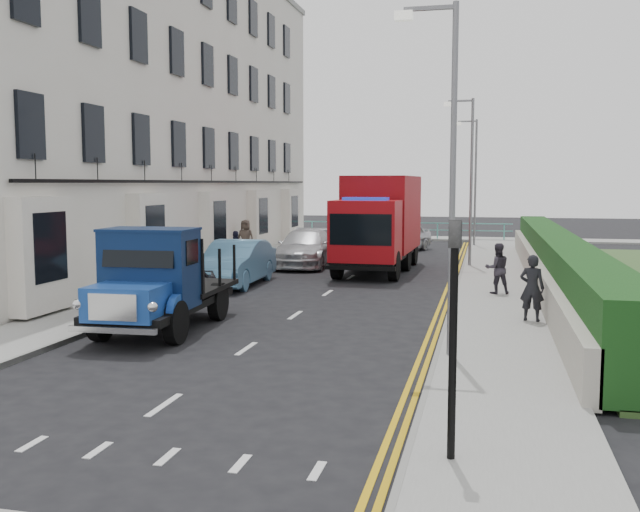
{
  "coord_description": "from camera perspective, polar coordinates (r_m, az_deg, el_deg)",
  "views": [
    {
      "loc": [
        4.97,
        -16.24,
        3.54
      ],
      "look_at": [
        0.19,
        4.1,
        1.4
      ],
      "focal_mm": 40.0,
      "sensor_mm": 36.0,
      "label": 1
    }
  ],
  "objects": [
    {
      "name": "pedestrian_west_near",
      "position": [
        27.57,
        -6.72,
        0.36
      ],
      "size": [
        1.01,
        0.69,
        1.6
      ],
      "primitive_type": "imported",
      "rotation": [
        0.0,
        0.0,
        3.49
      ],
      "color": "black",
      "rests_on": "pavement_west"
    },
    {
      "name": "ground",
      "position": [
        17.35,
        -3.74,
        -5.94
      ],
      "size": [
        120.0,
        120.0,
        0.0
      ],
      "primitive_type": "plane",
      "color": "black",
      "rests_on": "ground"
    },
    {
      "name": "terrace_west",
      "position": [
        32.81,
        -13.28,
        12.04
      ],
      "size": [
        6.31,
        30.2,
        14.25
      ],
      "color": "silver",
      "rests_on": "ground"
    },
    {
      "name": "parked_car_mid",
      "position": [
        24.89,
        -6.76,
        -0.56
      ],
      "size": [
        1.78,
        4.77,
        1.56
      ],
      "primitive_type": "imported",
      "rotation": [
        0.0,
        0.0,
        0.03
      ],
      "color": "teal",
      "rests_on": "ground"
    },
    {
      "name": "garden_east",
      "position": [
        25.48,
        18.18,
        -0.39
      ],
      "size": [
        1.45,
        28.0,
        1.75
      ],
      "color": "#B2AD9E",
      "rests_on": "ground"
    },
    {
      "name": "lamp_mid",
      "position": [
        30.25,
        11.79,
        6.59
      ],
      "size": [
        1.23,
        0.18,
        7.0
      ],
      "color": "slate",
      "rests_on": "ground"
    },
    {
      "name": "pavement_west",
      "position": [
        27.44,
        -8.66,
        -1.5
      ],
      "size": [
        2.4,
        38.0,
        0.12
      ],
      "primitive_type": "cube",
      "color": "gray",
      "rests_on": "ground"
    },
    {
      "name": "parked_car_rear",
      "position": [
        30.54,
        -1.19,
        0.64
      ],
      "size": [
        2.46,
        5.41,
        1.54
      ],
      "primitive_type": "imported",
      "rotation": [
        0.0,
        0.0,
        0.06
      ],
      "color": "silver",
      "rests_on": "ground"
    },
    {
      "name": "pedestrian_west_far",
      "position": [
        33.44,
        -5.98,
        1.43
      ],
      "size": [
        0.87,
        0.6,
        1.72
      ],
      "primitive_type": "imported",
      "rotation": [
        0.0,
        0.0,
        -0.06
      ],
      "color": "#473B33",
      "rests_on": "pavement_west"
    },
    {
      "name": "lamp_far",
      "position": [
        40.25,
        12.16,
        6.37
      ],
      "size": [
        1.23,
        0.18,
        7.0
      ],
      "color": "slate",
      "rests_on": "ground"
    },
    {
      "name": "parked_car_front",
      "position": [
        20.53,
        -11.62,
        -2.42
      ],
      "size": [
        1.55,
        3.72,
        1.26
      ],
      "primitive_type": "imported",
      "rotation": [
        0.0,
        0.0,
        0.02
      ],
      "color": "black",
      "rests_on": "ground"
    },
    {
      "name": "pedestrian_east_near",
      "position": [
        18.47,
        16.6,
        -2.45
      ],
      "size": [
        0.68,
        0.52,
        1.66
      ],
      "primitive_type": "imported",
      "rotation": [
        0.0,
        0.0,
        2.92
      ],
      "color": "black",
      "rests_on": "pavement_east"
    },
    {
      "name": "pavement_east",
      "position": [
        25.48,
        13.84,
        -2.17
      ],
      "size": [
        2.6,
        38.0,
        0.12
      ],
      "primitive_type": "cube",
      "color": "gray",
      "rests_on": "ground"
    },
    {
      "name": "seafront_railing",
      "position": [
        44.82,
        6.83,
        2.03
      ],
      "size": [
        13.0,
        0.08,
        1.11
      ],
      "color": "#59B2A5",
      "rests_on": "ground"
    },
    {
      "name": "seafront_car_left",
      "position": [
        38.9,
        5.1,
        1.69
      ],
      "size": [
        3.38,
        5.62,
        1.46
      ],
      "primitive_type": "imported",
      "rotation": [
        0.0,
        0.0,
        3.33
      ],
      "color": "black",
      "rests_on": "ground"
    },
    {
      "name": "lamp_near",
      "position": [
        14.27,
        10.11,
        7.59
      ],
      "size": [
        1.23,
        0.18,
        7.0
      ],
      "color": "slate",
      "rests_on": "ground"
    },
    {
      "name": "bedford_lorry",
      "position": [
        17.08,
        -13.18,
        -2.4
      ],
      "size": [
        2.29,
        5.31,
        2.47
      ],
      "rotation": [
        0.0,
        0.0,
        0.04
      ],
      "color": "black",
      "rests_on": "ground"
    },
    {
      "name": "red_lorry",
      "position": [
        28.84,
        4.78,
        2.84
      ],
      "size": [
        2.65,
        7.37,
        3.83
      ],
      "rotation": [
        0.0,
        0.0,
        -0.03
      ],
      "color": "black",
      "rests_on": "ground"
    },
    {
      "name": "promenade",
      "position": [
        45.65,
        6.93,
        1.44
      ],
      "size": [
        30.0,
        2.5,
        0.12
      ],
      "primitive_type": "cube",
      "color": "gray",
      "rests_on": "ground"
    },
    {
      "name": "pedestrian_east_far",
      "position": [
        22.76,
        14.0,
        -0.97
      ],
      "size": [
        0.89,
        0.78,
        1.57
      ],
      "primitive_type": "imported",
      "rotation": [
        0.0,
        0.0,
        3.41
      ],
      "color": "#312C36",
      "rests_on": "pavement_east"
    },
    {
      "name": "traffic_signal",
      "position": [
        8.87,
        10.65,
        -3.78
      ],
      "size": [
        0.16,
        0.2,
        3.1
      ],
      "color": "black",
      "rests_on": "ground"
    },
    {
      "name": "seafront_car_right",
      "position": [
        37.18,
        6.5,
        1.53
      ],
      "size": [
        3.22,
        4.82,
        1.52
      ],
      "primitive_type": "imported",
      "rotation": [
        0.0,
        0.0,
        -0.35
      ],
      "color": "#B8B8BD",
      "rests_on": "ground"
    },
    {
      "name": "sea_plane",
      "position": [
        76.48,
        9.49,
        3.12
      ],
      "size": [
        120.0,
        120.0,
        0.0
      ],
      "primitive_type": "plane",
      "color": "#4C5A68",
      "rests_on": "ground"
    }
  ]
}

